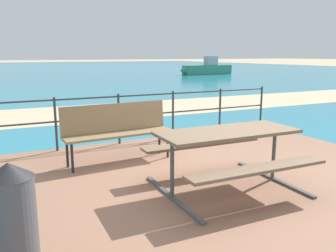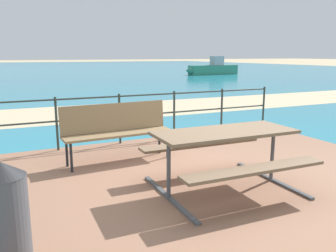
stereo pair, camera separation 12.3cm
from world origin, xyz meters
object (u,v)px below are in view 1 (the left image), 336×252
Objects in this scene: park_bench at (117,127)px; boat_near at (206,69)px; picnic_table at (227,144)px; trash_bin at (13,218)px.

boat_near reaches higher than park_bench.
boat_near is at bearing 51.23° from park_bench.
picnic_table is 27.35m from boat_near.
boat_near is (15.40, 21.40, -0.10)m from park_bench.
trash_bin reaches higher than picnic_table.
picnic_table is at bearing -66.90° from park_bench.
park_bench is 1.96× the size of trash_bin.
trash_bin is 0.17× the size of boat_near.
picnic_table is 2.01× the size of trash_bin.
picnic_table is at bearing 53.41° from boat_near.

